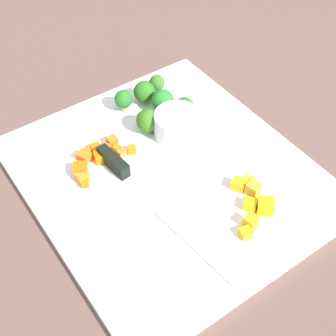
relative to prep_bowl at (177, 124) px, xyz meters
name	(u,v)px	position (x,y,z in m)	size (l,w,h in m)	color
ground_plane	(168,178)	(0.06, -0.06, -0.03)	(4.00, 4.00, 0.00)	brown
cutting_board	(168,175)	(0.06, -0.06, -0.03)	(0.45, 0.40, 0.01)	white
prep_bowl	(177,124)	(0.00, 0.00, 0.00)	(0.07, 0.07, 0.04)	white
chef_knife	(137,185)	(0.06, -0.12, -0.01)	(0.30, 0.05, 0.02)	silver
carrot_dice_0	(96,149)	(-0.04, -0.13, -0.01)	(0.02, 0.02, 0.01)	orange
carrot_dice_1	(84,157)	(-0.03, -0.15, -0.01)	(0.02, 0.02, 0.01)	orange
carrot_dice_2	(105,148)	(-0.03, -0.12, -0.01)	(0.02, 0.01, 0.01)	orange
carrot_dice_3	(88,152)	(-0.04, -0.14, -0.01)	(0.01, 0.01, 0.01)	orange
carrot_dice_4	(100,157)	(-0.02, -0.13, -0.01)	(0.02, 0.02, 0.02)	orange
carrot_dice_5	(112,141)	(-0.04, -0.10, -0.01)	(0.02, 0.02, 0.02)	orange
carrot_dice_6	(80,170)	(-0.01, -0.17, -0.01)	(0.02, 0.02, 0.02)	orange
carrot_dice_7	(117,148)	(-0.02, -0.10, -0.02)	(0.01, 0.01, 0.01)	orange
carrot_dice_8	(122,153)	(-0.01, -0.10, -0.02)	(0.01, 0.01, 0.01)	orange
carrot_dice_9	(132,150)	(-0.01, -0.08, -0.02)	(0.01, 0.01, 0.01)	orange
carrot_dice_10	(85,184)	(0.01, -0.18, -0.02)	(0.01, 0.01, 0.01)	orange
carrot_dice_11	(82,177)	(0.00, -0.17, -0.01)	(0.02, 0.02, 0.01)	orange
pepper_dice_0	(239,185)	(0.15, 0.01, -0.01)	(0.02, 0.02, 0.02)	yellow
pepper_dice_1	(266,206)	(0.20, 0.01, -0.01)	(0.02, 0.02, 0.02)	yellow
pepper_dice_2	(253,189)	(0.17, 0.02, -0.01)	(0.02, 0.02, 0.02)	yellow
pepper_dice_3	(251,222)	(0.21, -0.03, -0.01)	(0.02, 0.02, 0.02)	yellow
pepper_dice_4	(250,205)	(0.18, 0.00, -0.01)	(0.02, 0.02, 0.01)	yellow
pepper_dice_5	(246,233)	(0.22, -0.04, -0.01)	(0.01, 0.02, 0.01)	yellow
pepper_dice_6	(248,183)	(0.15, 0.02, -0.01)	(0.02, 0.02, 0.02)	yellow
broccoli_floret_0	(184,107)	(-0.03, 0.04, 0.00)	(0.03, 0.03, 0.03)	#81B156
broccoli_floret_1	(144,92)	(-0.10, 0.00, 0.00)	(0.04, 0.04, 0.04)	#7FBD5A
broccoli_floret_2	(148,121)	(-0.03, -0.04, 0.00)	(0.04, 0.04, 0.04)	#81BF61
broccoli_floret_3	(124,99)	(-0.10, -0.04, 0.00)	(0.03, 0.03, 0.04)	#8FBB56
broccoli_floret_4	(157,83)	(-0.11, 0.04, 0.00)	(0.03, 0.03, 0.03)	#90C357
broccoli_floret_5	(163,101)	(-0.06, 0.01, 0.00)	(0.04, 0.04, 0.04)	#88AF5D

